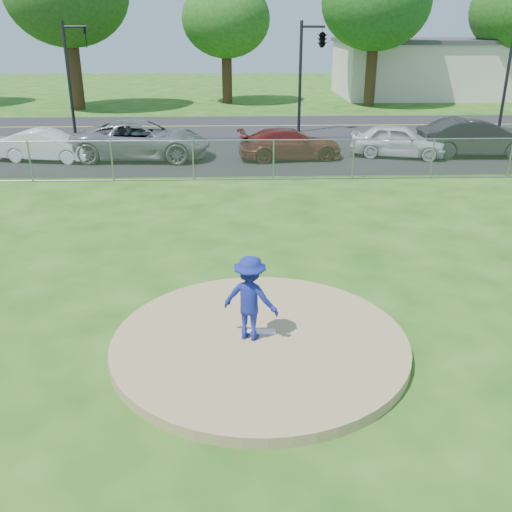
{
  "coord_description": "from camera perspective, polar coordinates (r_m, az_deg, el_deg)",
  "views": [
    {
      "loc": [
        -0.38,
        -9.02,
        5.55
      ],
      "look_at": [
        0.0,
        2.0,
        1.0
      ],
      "focal_mm": 40.0,
      "sensor_mm": 36.0,
      "label": 1
    }
  ],
  "objects": [
    {
      "name": "parked_car_gray",
      "position": [
        25.52,
        -11.35,
        11.31
      ],
      "size": [
        5.93,
        2.93,
        1.62
      ],
      "primitive_type": "imported",
      "rotation": [
        0.0,
        0.0,
        1.53
      ],
      "color": "slate",
      "rests_on": "parking_lot"
    },
    {
      "name": "parked_car_white",
      "position": [
        26.23,
        -20.09,
        10.34
      ],
      "size": [
        4.12,
        2.03,
        1.3
      ],
      "primitive_type": "imported",
      "rotation": [
        0.0,
        0.0,
        1.4
      ],
      "color": "white",
      "rests_on": "parking_lot"
    },
    {
      "name": "tree_center",
      "position": [
        43.04,
        -3.05,
        23.62
      ],
      "size": [
        6.16,
        6.16,
        9.84
      ],
      "color": "#372114",
      "rests_on": "ground"
    },
    {
      "name": "pitcher",
      "position": [
        10.16,
        -0.59,
        -4.23
      ],
      "size": [
        1.17,
        0.93,
        1.59
      ],
      "primitive_type": "imported",
      "rotation": [
        0.0,
        0.0,
        2.76
      ],
      "color": "navy",
      "rests_on": "pitchers_mound"
    },
    {
      "name": "ground",
      "position": [
        19.82,
        -0.8,
        6.16
      ],
      "size": [
        120.0,
        120.0,
        0.0
      ],
      "primitive_type": "plane",
      "color": "#225111",
      "rests_on": "ground"
    },
    {
      "name": "pitching_rubber",
      "position": [
        10.66,
        0.33,
        -7.59
      ],
      "size": [
        0.6,
        0.15,
        0.04
      ],
      "primitive_type": "cube",
      "color": "white",
      "rests_on": "pitchers_mound"
    },
    {
      "name": "traffic_signal_left",
      "position": [
        32.21,
        -17.91,
        17.52
      ],
      "size": [
        1.28,
        0.2,
        5.6
      ],
      "color": "black",
      "rests_on": "ground"
    },
    {
      "name": "parked_car_darkred",
      "position": [
        25.06,
        3.43,
        11.12
      ],
      "size": [
        4.64,
        2.32,
        1.29
      ],
      "primitive_type": "imported",
      "rotation": [
        0.0,
        0.0,
        1.69
      ],
      "color": "#5C1817",
      "rests_on": "parking_lot"
    },
    {
      "name": "street",
      "position": [
        33.49,
        -1.33,
        12.89
      ],
      "size": [
        60.0,
        7.0,
        0.01
      ],
      "primitive_type": "cube",
      "color": "black",
      "rests_on": "ground"
    },
    {
      "name": "commercial_building",
      "position": [
        49.91,
        18.06,
        17.5
      ],
      "size": [
        16.4,
        9.4,
        4.3
      ],
      "color": "beige",
      "rests_on": "ground"
    },
    {
      "name": "traffic_signal_center",
      "position": [
        31.34,
        6.42,
        20.58
      ],
      "size": [
        1.42,
        2.48,
        5.6
      ],
      "color": "black",
      "rests_on": "ground"
    },
    {
      "name": "traffic_cone",
      "position": [
        25.88,
        -15.21,
        9.99
      ],
      "size": [
        0.32,
        0.32,
        0.61
      ],
      "primitive_type": "cone",
      "color": "#E7480C",
      "rests_on": "parking_lot"
    },
    {
      "name": "parked_car_charcoal",
      "position": [
        27.34,
        21.18,
        11.01
      ],
      "size": [
        5.03,
        1.87,
        1.64
      ],
      "primitive_type": "imported",
      "rotation": [
        0.0,
        0.0,
        1.54
      ],
      "color": "black",
      "rests_on": "parking_lot"
    },
    {
      "name": "parked_car_pearl",
      "position": [
        26.2,
        14.03,
        11.13
      ],
      "size": [
        4.42,
        2.72,
        1.4
      ],
      "primitive_type": "imported",
      "rotation": [
        0.0,
        0.0,
        1.29
      ],
      "color": "silver",
      "rests_on": "parking_lot"
    },
    {
      "name": "parking_lot",
      "position": [
        26.12,
        -1.11,
        10.16
      ],
      "size": [
        50.0,
        8.0,
        0.01
      ],
      "primitive_type": "cube",
      "color": "black",
      "rests_on": "ground"
    },
    {
      "name": "pitchers_mound",
      "position": [
        10.55,
        0.38,
        -8.7
      ],
      "size": [
        5.4,
        5.4,
        0.2
      ],
      "primitive_type": "cylinder",
      "color": "#A08658",
      "rests_on": "ground"
    },
    {
      "name": "chain_link_fence",
      "position": [
        21.57,
        -0.92,
        9.56
      ],
      "size": [
        40.0,
        0.06,
        1.5
      ],
      "primitive_type": "cube",
      "color": "gray",
      "rests_on": "ground"
    }
  ]
}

